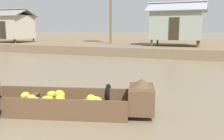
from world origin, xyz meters
name	(u,v)px	position (x,y,z in m)	size (l,w,h in m)	color
ground_plane	(114,74)	(0.00, 10.00, 0.00)	(300.00, 300.00, 0.00)	#7A6B51
riverbank_strip	(169,45)	(0.00, 26.77, 0.36)	(160.00, 20.00, 0.72)	#756047
banana_boat	(58,100)	(0.66, 4.29, 0.33)	(5.08, 2.58, 0.93)	brown
stilt_house_left	(14,26)	(-15.41, 19.96, 2.43)	(3.84, 3.64, 3.56)	#4C3826
stilt_house_mid_left	(177,24)	(1.55, 20.67, 2.57)	(4.74, 3.42, 3.70)	#4C3826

